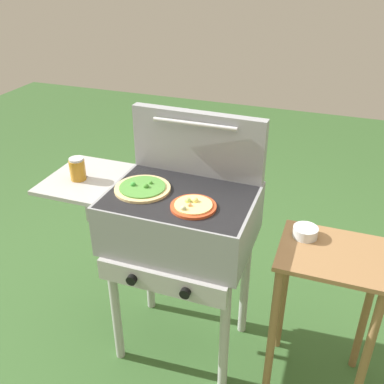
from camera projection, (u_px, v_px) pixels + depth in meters
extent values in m
plane|color=#38602D|center=(183.00, 341.00, 2.33)|extent=(8.00, 8.00, 0.00)
cube|color=gray|center=(181.00, 218.00, 1.95)|extent=(0.64, 0.48, 0.24)
cube|color=black|center=(181.00, 195.00, 1.89)|extent=(0.61, 0.46, 0.01)
cube|color=#AEAEAE|center=(85.00, 179.00, 2.04)|extent=(0.32, 0.41, 0.02)
cube|color=#AEAEAE|center=(87.00, 199.00, 2.09)|extent=(0.02, 0.02, 0.24)
cube|color=#AEAEAE|center=(160.00, 283.00, 1.83)|extent=(0.58, 0.02, 0.10)
cylinder|color=black|center=(132.00, 280.00, 1.84)|extent=(0.04, 0.02, 0.04)
cylinder|color=black|center=(185.00, 293.00, 1.77)|extent=(0.04, 0.02, 0.04)
cylinder|color=#AEAEAE|center=(115.00, 307.00, 2.09)|extent=(0.04, 0.04, 0.66)
cylinder|color=#AEAEAE|center=(224.00, 337.00, 1.93)|extent=(0.04, 0.04, 0.66)
cylinder|color=#AEAEAE|center=(149.00, 260.00, 2.41)|extent=(0.04, 0.04, 0.66)
cylinder|color=#AEAEAE|center=(245.00, 283.00, 2.25)|extent=(0.04, 0.04, 0.66)
cube|color=gray|center=(198.00, 144.00, 1.99)|extent=(0.63, 0.07, 0.30)
cylinder|color=#B7B7BC|center=(194.00, 124.00, 1.90)|extent=(0.38, 0.02, 0.02)
cylinder|color=#C64723|center=(193.00, 207.00, 1.79)|extent=(0.19, 0.19, 0.01)
cylinder|color=#EDD17A|center=(193.00, 205.00, 1.78)|extent=(0.16, 0.16, 0.01)
sphere|color=#B9DA66|center=(188.00, 201.00, 1.80)|extent=(0.03, 0.03, 0.03)
sphere|color=#F29D5E|center=(189.00, 205.00, 1.77)|extent=(0.02, 0.02, 0.02)
sphere|color=#B9BE88|center=(183.00, 208.00, 1.75)|extent=(0.02, 0.02, 0.02)
sphere|color=#F2E26F|center=(195.00, 200.00, 1.80)|extent=(0.03, 0.03, 0.03)
cylinder|color=#E0C17F|center=(143.00, 189.00, 1.92)|extent=(0.25, 0.25, 0.01)
cylinder|color=#4C8C38|center=(142.00, 187.00, 1.92)|extent=(0.20, 0.20, 0.01)
sphere|color=green|center=(133.00, 184.00, 1.92)|extent=(0.02, 0.02, 0.02)
sphere|color=#43882F|center=(151.00, 183.00, 1.94)|extent=(0.02, 0.02, 0.02)
sphere|color=#3F832C|center=(146.00, 186.00, 1.91)|extent=(0.02, 0.02, 0.02)
cylinder|color=#B77A1E|center=(78.00, 170.00, 1.99)|extent=(0.07, 0.07, 0.09)
cylinder|color=silver|center=(76.00, 159.00, 1.96)|extent=(0.07, 0.07, 0.01)
cube|color=olive|center=(334.00, 254.00, 1.77)|extent=(0.44, 0.36, 0.02)
cylinder|color=olive|center=(272.00, 336.00, 1.89)|extent=(0.04, 0.04, 0.74)
cylinder|color=olive|center=(365.00, 360.00, 1.78)|extent=(0.04, 0.04, 0.74)
cylinder|color=olive|center=(284.00, 291.00, 2.14)|extent=(0.04, 0.04, 0.74)
cylinder|color=olive|center=(366.00, 310.00, 2.02)|extent=(0.04, 0.04, 0.74)
cylinder|color=silver|center=(305.00, 232.00, 1.85)|extent=(0.10, 0.10, 0.04)
cylinder|color=beige|center=(305.00, 233.00, 1.86)|extent=(0.09, 0.09, 0.02)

